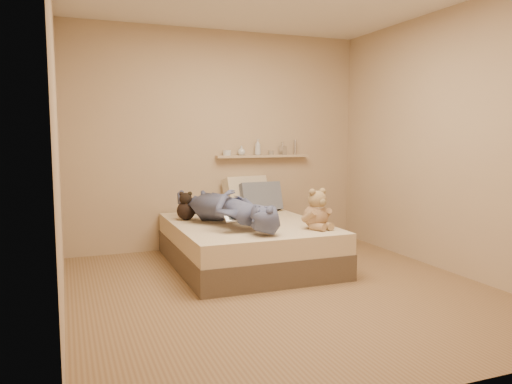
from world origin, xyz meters
name	(u,v)px	position (x,y,z in m)	size (l,w,h in m)	color
room	(283,142)	(0.00, 0.00, 1.30)	(3.80, 3.80, 3.80)	olive
bed	(246,244)	(0.00, 0.93, 0.22)	(1.50, 1.90, 0.45)	brown
game_console	(233,219)	(-0.32, 0.42, 0.59)	(0.16, 0.08, 0.05)	#ABADB2
teddy_bear	(317,212)	(0.52, 0.35, 0.61)	(0.32, 0.32, 0.40)	#A67F5B
dark_plush	(186,208)	(-0.55, 1.30, 0.58)	(0.20, 0.20, 0.31)	black
pillow_cream	(247,194)	(0.30, 1.76, 0.65)	(0.55, 0.16, 0.40)	beige
pillow_grey	(261,197)	(0.43, 1.62, 0.62)	(0.50, 0.14, 0.34)	slate
person	(227,207)	(-0.24, 0.84, 0.64)	(0.57, 1.55, 0.37)	#4A4F74
wall_shelf	(263,156)	(0.55, 1.84, 1.10)	(1.20, 0.12, 0.03)	tan
shelf_bottles	(258,149)	(0.48, 1.84, 1.19)	(0.98, 0.12, 0.20)	silver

